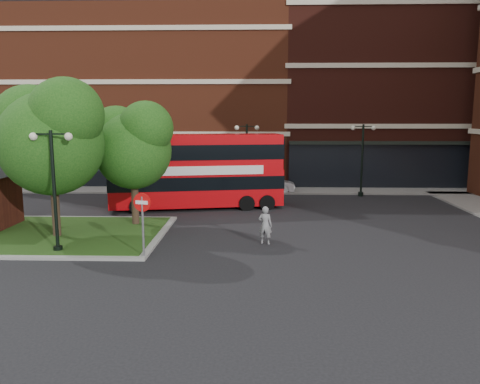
{
  "coord_description": "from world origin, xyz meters",
  "views": [
    {
      "loc": [
        2.49,
        -18.05,
        5.54
      ],
      "look_at": [
        1.84,
        3.74,
        2.0
      ],
      "focal_mm": 35.0,
      "sensor_mm": 36.0,
      "label": 1
    }
  ],
  "objects_px": {
    "car_silver": "(231,183)",
    "car_white": "(270,184)",
    "woman": "(265,225)",
    "bus": "(197,166)"
  },
  "relations": [
    {
      "from": "bus",
      "to": "car_silver",
      "type": "xyz_separation_m",
      "value": [
        1.82,
        5.87,
        -1.89
      ]
    },
    {
      "from": "bus",
      "to": "woman",
      "type": "relative_size",
      "value": 6.27
    },
    {
      "from": "woman",
      "to": "car_white",
      "type": "distance_m",
      "value": 14.13
    },
    {
      "from": "bus",
      "to": "woman",
      "type": "bearing_deg",
      "value": -74.24
    },
    {
      "from": "woman",
      "to": "car_white",
      "type": "relative_size",
      "value": 0.45
    },
    {
      "from": "bus",
      "to": "car_white",
      "type": "distance_m",
      "value": 7.92
    },
    {
      "from": "car_silver",
      "to": "car_white",
      "type": "distance_m",
      "value": 2.82
    },
    {
      "from": "car_white",
      "to": "car_silver",
      "type": "bearing_deg",
      "value": 98.92
    },
    {
      "from": "woman",
      "to": "car_silver",
      "type": "bearing_deg",
      "value": -63.89
    },
    {
      "from": "car_silver",
      "to": "car_white",
      "type": "xyz_separation_m",
      "value": [
        2.81,
        0.25,
        -0.07
      ]
    }
  ]
}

